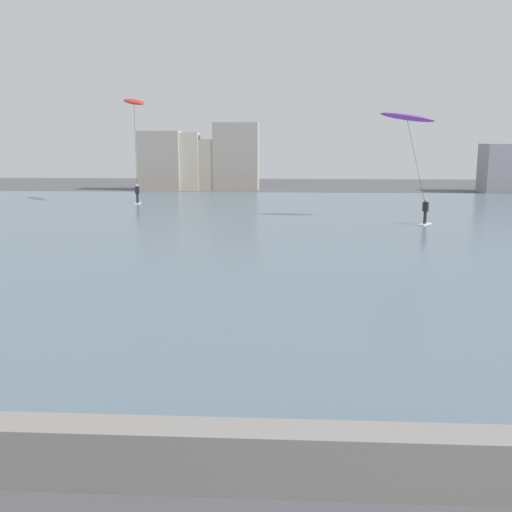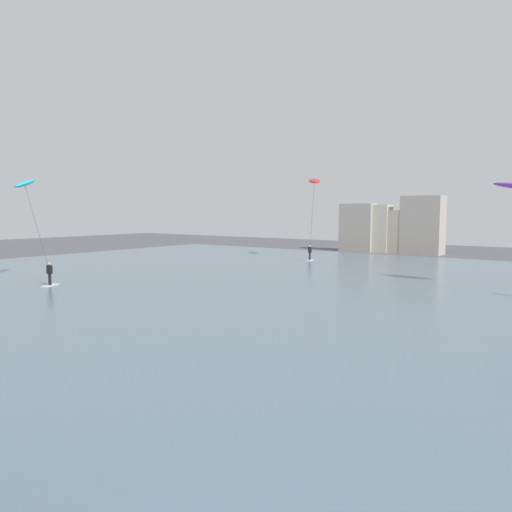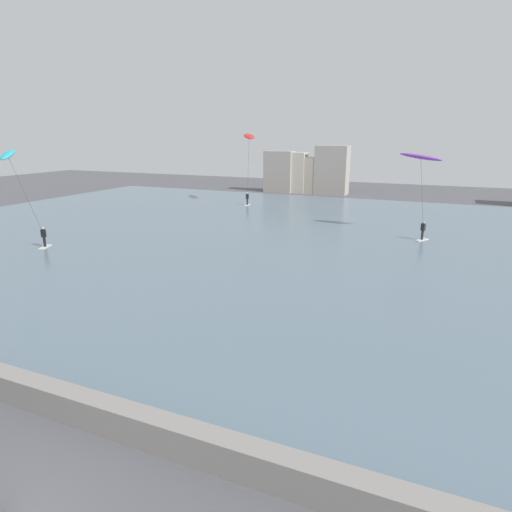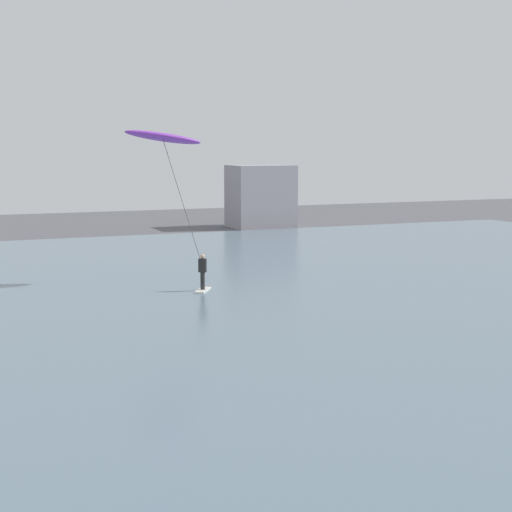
% 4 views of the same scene
% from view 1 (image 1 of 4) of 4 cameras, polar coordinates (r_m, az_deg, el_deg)
% --- Properties ---
extents(seawall_barrier, '(60.00, 0.70, 1.01)m').
position_cam_1_polar(seawall_barrier, '(10.10, 10.55, -18.61)').
color(seawall_barrier, gray).
rests_on(seawall_barrier, ground).
extents(water_bay, '(84.00, 52.00, 0.10)m').
position_cam_1_polar(water_bay, '(35.84, 5.29, 2.32)').
color(water_bay, slate).
rests_on(water_bay, ground).
extents(far_shore_buildings, '(41.13, 4.78, 7.20)m').
position_cam_1_polar(far_shore_buildings, '(64.95, 1.91, 8.90)').
color(far_shore_buildings, '#A89E93').
rests_on(far_shore_buildings, ground).
extents(kitesurfer_purple, '(3.68, 4.26, 7.29)m').
position_cam_1_polar(kitesurfer_purple, '(41.95, 14.32, 12.05)').
color(kitesurfer_purple, silver).
rests_on(kitesurfer_purple, water_bay).
extents(kitesurfer_red, '(3.15, 4.10, 8.95)m').
position_cam_1_polar(kitesurfer_red, '(52.98, -11.52, 13.59)').
color(kitesurfer_red, silver).
rests_on(kitesurfer_red, water_bay).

